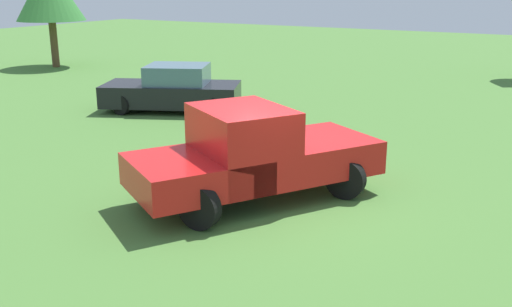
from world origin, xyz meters
The scene contains 3 objects.
ground_plane centered at (0.00, 0.00, 0.00)m, with size 80.00×80.00×0.00m, color #477533.
pickup_truck centered at (-0.45, -0.02, 0.93)m, with size 4.09×5.00×1.81m.
sedan_near centered at (-6.61, 5.64, 0.67)m, with size 4.66×3.46×1.46m.
Camera 1 is at (4.80, -8.98, 4.02)m, focal length 40.80 mm.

